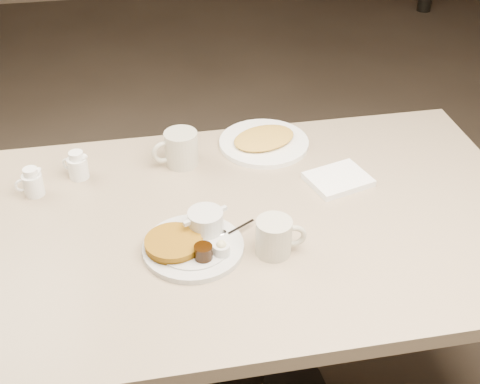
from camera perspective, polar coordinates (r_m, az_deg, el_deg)
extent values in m
cube|color=tan|center=(1.62, 0.13, -3.00)|extent=(1.50, 0.90, 0.04)
cylinder|color=black|center=(1.86, 0.12, -11.55)|extent=(0.14, 0.14, 0.69)
cylinder|color=beige|center=(1.51, -4.21, -4.97)|extent=(0.31, 0.31, 0.01)
cylinder|color=beige|center=(1.51, -4.22, -4.70)|extent=(0.24, 0.24, 0.00)
cylinder|color=#84580D|center=(1.51, -5.91, -4.65)|extent=(0.18, 0.18, 0.01)
cylinder|color=#84580D|center=(1.49, -6.01, -4.45)|extent=(0.18, 0.18, 0.01)
cylinder|color=beige|center=(1.53, -3.10, -2.65)|extent=(0.11, 0.11, 0.05)
cube|color=beige|center=(1.50, -4.75, -2.78)|extent=(0.02, 0.02, 0.01)
cube|color=beige|center=(1.54, -1.53, -1.51)|extent=(0.02, 0.02, 0.01)
ellipsoid|color=silver|center=(1.52, -3.53, -2.33)|extent=(0.05, 0.05, 0.03)
ellipsoid|color=silver|center=(1.52, -2.63, -2.23)|extent=(0.04, 0.04, 0.02)
cylinder|color=black|center=(1.46, -3.29, -5.44)|extent=(0.06, 0.06, 0.04)
cylinder|color=beige|center=(1.47, -1.67, -5.17)|extent=(0.05, 0.05, 0.03)
ellipsoid|color=#C8C28F|center=(1.46, -1.68, -4.75)|extent=(0.03, 0.03, 0.02)
cube|color=#B5B4B9|center=(1.55, -0.07, -3.23)|extent=(0.09, 0.06, 0.00)
ellipsoid|color=#B5B4B9|center=(1.53, -1.69, -3.68)|extent=(0.03, 0.03, 0.01)
cylinder|color=#BAB6A2|center=(1.48, 3.03, -4.04)|extent=(0.09, 0.09, 0.09)
cylinder|color=black|center=(1.46, 3.08, -2.83)|extent=(0.07, 0.07, 0.01)
torus|color=#BAB6A2|center=(1.49, 4.84, -3.93)|extent=(0.06, 0.02, 0.06)
cube|color=white|center=(1.75, 8.78, 1.12)|extent=(0.19, 0.17, 0.02)
cylinder|color=beige|center=(1.79, -5.27, 3.91)|extent=(0.11, 0.11, 0.10)
torus|color=beige|center=(1.78, -6.86, 3.55)|extent=(0.07, 0.03, 0.07)
cylinder|color=white|center=(1.76, -18.01, 0.62)|extent=(0.06, 0.06, 0.06)
cylinder|color=white|center=(1.74, -18.24, 1.70)|extent=(0.04, 0.04, 0.02)
cone|color=white|center=(1.74, -17.55, 1.74)|extent=(0.02, 0.02, 0.02)
torus|color=white|center=(1.76, -18.94, 0.56)|extent=(0.04, 0.01, 0.04)
cylinder|color=white|center=(1.79, -14.27, 2.11)|extent=(0.06, 0.06, 0.06)
cylinder|color=white|center=(1.77, -14.46, 3.18)|extent=(0.04, 0.04, 0.02)
cone|color=white|center=(1.77, -13.84, 2.96)|extent=(0.02, 0.03, 0.02)
torus|color=white|center=(1.81, -15.09, 2.39)|extent=(0.04, 0.03, 0.04)
cylinder|color=white|center=(1.89, 2.15, 4.41)|extent=(0.35, 0.35, 0.01)
ellipsoid|color=gold|center=(1.89, 2.16, 4.86)|extent=(0.23, 0.20, 0.02)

